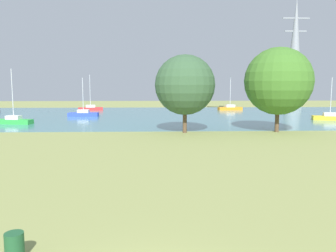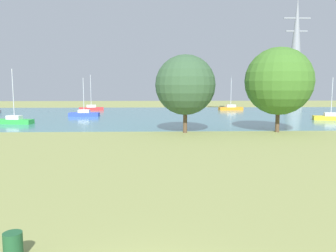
{
  "view_description": "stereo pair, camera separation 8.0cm",
  "coord_description": "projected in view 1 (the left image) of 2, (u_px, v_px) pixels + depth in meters",
  "views": [
    {
      "loc": [
        0.23,
        -7.61,
        5.15
      ],
      "look_at": [
        1.21,
        17.38,
        2.13
      ],
      "focal_mm": 36.85,
      "sensor_mm": 36.0,
      "label": 1
    },
    {
      "loc": [
        0.31,
        -7.62,
        5.15
      ],
      "look_at": [
        1.21,
        17.38,
        2.13
      ],
      "focal_mm": 36.85,
      "sensor_mm": 36.0,
      "label": 2
    }
  ],
  "objects": [
    {
      "name": "sailboat_yellow",
      "position": [
        330.0,
        117.0,
        50.05
      ],
      "size": [
        5.02,
        2.6,
        6.15
      ],
      "color": "yellow",
      "rests_on": "water_surface"
    },
    {
      "name": "ground_plane",
      "position": [
        152.0,
        144.0,
        29.99
      ],
      "size": [
        160.0,
        160.0,
        0.0
      ],
      "primitive_type": "plane",
      "color": "#8C9351"
    },
    {
      "name": "water_surface",
      "position": [
        153.0,
        115.0,
        57.76
      ],
      "size": [
        140.0,
        40.0,
        0.02
      ],
      "primitive_type": "cube",
      "color": "teal",
      "rests_on": "ground"
    },
    {
      "name": "electricity_pylon",
      "position": [
        295.0,
        52.0,
        82.59
      ],
      "size": [
        6.4,
        4.4,
        25.99
      ],
      "color": "gray",
      "rests_on": "ground"
    },
    {
      "name": "litter_bin",
      "position": [
        14.0,
        246.0,
        10.2
      ],
      "size": [
        0.56,
        0.56,
        0.8
      ],
      "primitive_type": "cylinder",
      "color": "#1E512D",
      "rests_on": "ground"
    },
    {
      "name": "tree_west_far",
      "position": [
        185.0,
        85.0,
        36.44
      ],
      "size": [
        6.39,
        6.39,
        8.31
      ],
      "color": "brown",
      "rests_on": "ground"
    },
    {
      "name": "sailboat_red",
      "position": [
        90.0,
        108.0,
        68.73
      ],
      "size": [
        5.01,
        2.47,
        7.06
      ],
      "color": "red",
      "rests_on": "water_surface"
    },
    {
      "name": "sailboat_green",
      "position": [
        14.0,
        120.0,
        45.17
      ],
      "size": [
        4.99,
        2.33,
        7.17
      ],
      "color": "green",
      "rests_on": "water_surface"
    },
    {
      "name": "sailboat_blue",
      "position": [
        83.0,
        114.0,
        55.81
      ],
      "size": [
        4.83,
        1.6,
        6.2
      ],
      "color": "blue",
      "rests_on": "water_surface"
    },
    {
      "name": "tree_east_near",
      "position": [
        278.0,
        81.0,
        36.99
      ],
      "size": [
        7.27,
        7.27,
        9.14
      ],
      "color": "brown",
      "rests_on": "ground"
    },
    {
      "name": "sailboat_orange",
      "position": [
        230.0,
        108.0,
        69.57
      ],
      "size": [
        4.94,
        2.04,
        6.8
      ],
      "color": "orange",
      "rests_on": "water_surface"
    }
  ]
}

